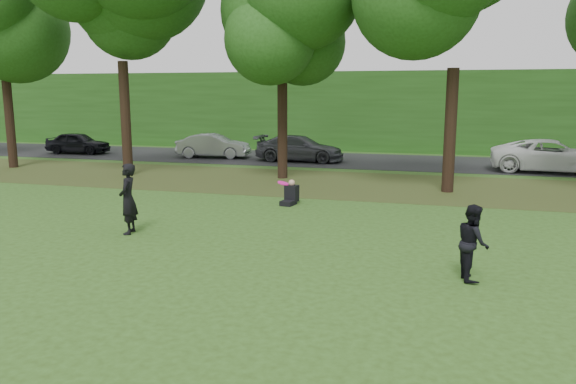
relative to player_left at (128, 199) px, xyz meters
The scene contains 9 objects.
ground 5.52m from the player_left, 38.90° to the right, with size 120.00×120.00×0.00m, color #2C4616.
leaf_litter 10.52m from the player_left, 66.19° to the left, with size 60.00×7.00×0.01m, color #3F3316.
street 18.11m from the player_left, 76.47° to the left, with size 70.00×7.00×0.02m, color black.
far_hedge 24.01m from the player_left, 79.83° to the left, with size 70.00×3.00×5.00m, color #204914.
player_left is the anchor object (origin of this frame).
player_right 8.83m from the player_left, ahead, with size 0.76×0.59×1.56m, color black.
parked_cars 17.63m from the player_left, 67.86° to the left, with size 39.96×3.96×1.54m.
frisbee 4.49m from the player_left, ahead, with size 0.38×0.38×0.12m.
seated_person 5.94m from the player_left, 58.14° to the left, with size 0.53×0.79×0.83m.
Camera 1 is at (3.86, -9.56, 3.79)m, focal length 35.00 mm.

